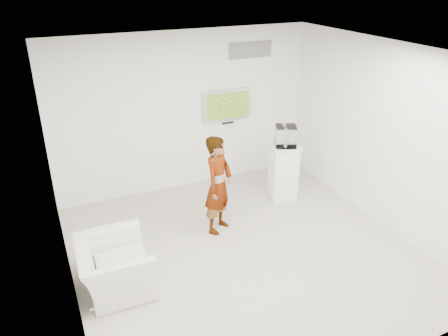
# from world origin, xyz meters

# --- Properties ---
(room) EXTENTS (5.01, 5.01, 3.00)m
(room) POSITION_xyz_m (0.00, 0.00, 1.50)
(room) COLOR #BBB8AC
(room) RESTS_ON ground
(tv) EXTENTS (1.00, 0.08, 0.60)m
(tv) POSITION_xyz_m (0.85, 2.45, 1.55)
(tv) COLOR #BABABE
(tv) RESTS_ON room
(logo_decal) EXTENTS (0.90, 0.02, 0.30)m
(logo_decal) POSITION_xyz_m (1.35, 2.49, 2.55)
(logo_decal) COLOR slate
(logo_decal) RESTS_ON room
(person) EXTENTS (0.72, 0.68, 1.65)m
(person) POSITION_xyz_m (-0.11, 0.72, 0.82)
(person) COLOR white
(person) RESTS_ON room
(armchair) EXTENTS (0.96, 1.09, 0.69)m
(armchair) POSITION_xyz_m (-1.97, -0.03, 0.35)
(armchair) COLOR white
(armchair) RESTS_ON room
(pedestal) EXTENTS (0.62, 0.62, 1.04)m
(pedestal) POSITION_xyz_m (1.45, 1.25, 0.52)
(pedestal) COLOR white
(pedestal) RESTS_ON room
(floor_uplight) EXTENTS (0.21, 0.21, 0.25)m
(floor_uplight) POSITION_xyz_m (2.33, 2.34, 0.13)
(floor_uplight) COLOR white
(floor_uplight) RESTS_ON room
(vitrine) EXTENTS (0.49, 0.49, 0.37)m
(vitrine) POSITION_xyz_m (1.45, 1.25, 1.23)
(vitrine) COLOR white
(vitrine) RESTS_ON pedestal
(console) EXTENTS (0.12, 0.15, 0.21)m
(console) POSITION_xyz_m (1.45, 1.25, 1.15)
(console) COLOR white
(console) RESTS_ON pedestal
(wii_remote) EXTENTS (0.15, 0.11, 0.04)m
(wii_remote) POSITION_xyz_m (-0.01, 1.00, 1.48)
(wii_remote) COLOR white
(wii_remote) RESTS_ON person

